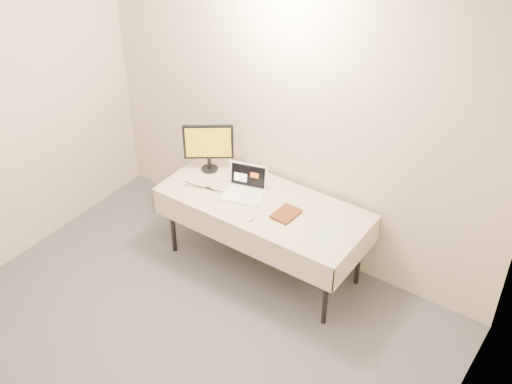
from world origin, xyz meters
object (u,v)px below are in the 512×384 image
Objects in this scene: table at (263,208)px; laptop at (245,187)px; monitor at (208,144)px; book at (278,199)px.

laptop is at bearing 173.30° from table.
table is 0.79m from monitor.
book is at bearing -12.05° from table.
table is 3.95× the size of monitor.
book is at bearing -25.36° from laptop.
monitor reaches higher than book.
monitor is (-0.70, 0.14, 0.34)m from table.
laptop is 0.55m from monitor.
table is 4.43× the size of laptop.
table is at bearing -47.09° from monitor.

